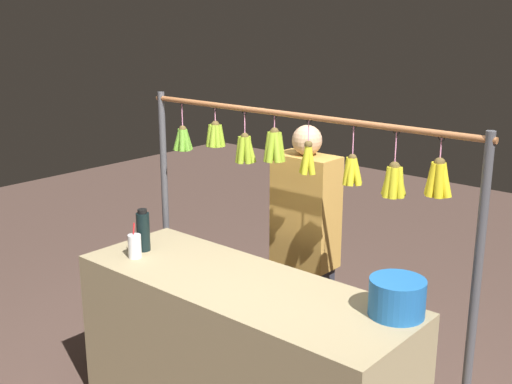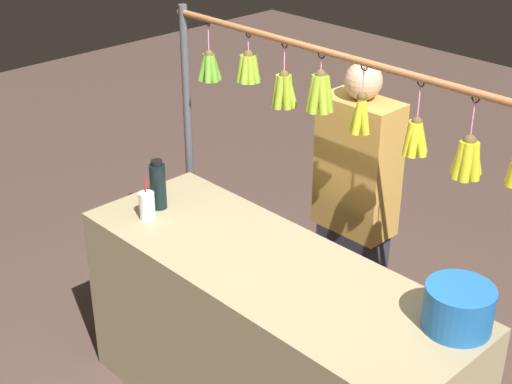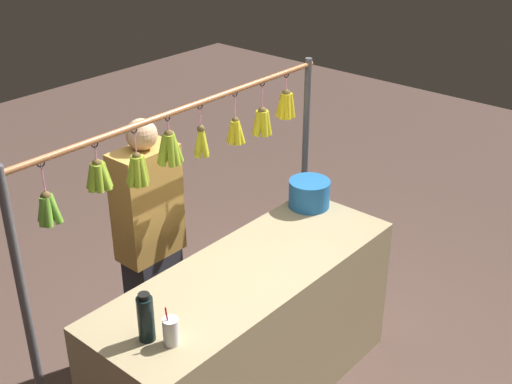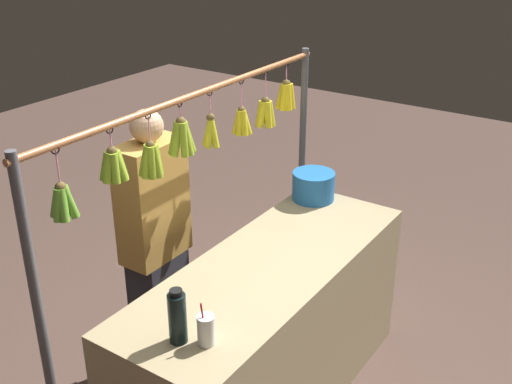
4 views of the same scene
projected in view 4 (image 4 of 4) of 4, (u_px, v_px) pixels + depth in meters
market_counter at (268, 335)px, 3.44m from camera, size 1.92×0.68×0.91m
display_rack at (202, 169)px, 3.30m from camera, size 2.21×0.14×1.78m
water_bottle at (177, 317)px, 2.62m from camera, size 0.08×0.08×0.25m
blue_bucket at (313, 186)px, 3.92m from camera, size 0.26×0.26×0.18m
drink_cup at (206, 330)px, 2.63m from camera, size 0.08×0.08×0.20m
vendor_person at (156, 250)px, 3.57m from camera, size 0.39×0.21×1.64m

